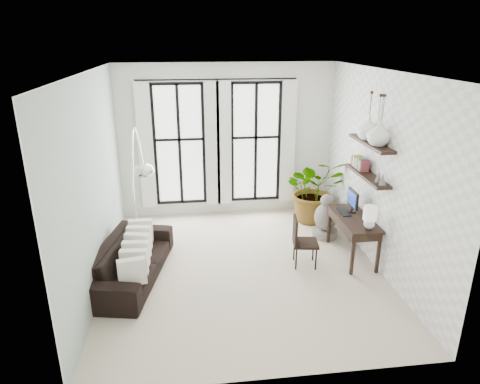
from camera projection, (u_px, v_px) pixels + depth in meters
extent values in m
plane|color=beige|center=(243.00, 268.00, 7.20)|extent=(5.00, 5.00, 0.00)
plane|color=white|center=(243.00, 71.00, 6.11)|extent=(5.00, 5.00, 0.00)
plane|color=#9EB0A4|center=(94.00, 184.00, 6.39)|extent=(0.00, 5.00, 5.00)
plane|color=white|center=(380.00, 172.00, 6.92)|extent=(0.00, 5.00, 5.00)
plane|color=white|center=(227.00, 141.00, 8.99)|extent=(4.50, 0.00, 4.50)
cube|color=white|center=(179.00, 145.00, 8.86)|extent=(1.00, 0.02, 2.50)
cube|color=white|center=(146.00, 147.00, 8.68)|extent=(0.30, 0.04, 2.60)
cube|color=white|center=(213.00, 145.00, 8.84)|extent=(0.30, 0.04, 2.60)
cube|color=white|center=(256.00, 143.00, 9.04)|extent=(1.00, 0.02, 2.50)
cube|color=white|center=(224.00, 145.00, 8.87)|extent=(0.30, 0.04, 2.60)
cube|color=white|center=(288.00, 143.00, 9.03)|extent=(0.30, 0.04, 2.60)
cylinder|color=black|center=(217.00, 79.00, 8.41)|extent=(3.20, 0.03, 0.03)
cube|color=black|center=(367.00, 176.00, 7.08)|extent=(0.25, 1.30, 0.05)
cube|color=black|center=(371.00, 143.00, 6.90)|extent=(0.25, 1.30, 0.05)
cube|color=#C13330|center=(356.00, 160.00, 7.56)|extent=(0.16, 0.03, 0.18)
cube|color=#3440B6|center=(357.00, 161.00, 7.51)|extent=(0.16, 0.03, 0.18)
cube|color=#FFEF38|center=(358.00, 161.00, 7.47)|extent=(0.16, 0.03, 0.18)
cube|color=#38A868|center=(359.00, 162.00, 7.43)|extent=(0.16, 0.03, 0.18)
cube|color=#A854C4|center=(360.00, 163.00, 7.39)|extent=(0.16, 0.03, 0.18)
cube|color=#FF9738|center=(361.00, 164.00, 7.35)|extent=(0.16, 0.03, 0.18)
cube|color=#494949|center=(362.00, 164.00, 7.30)|extent=(0.16, 0.04, 0.18)
cube|color=teal|center=(363.00, 165.00, 7.26)|extent=(0.16, 0.04, 0.18)
cube|color=tan|center=(364.00, 166.00, 7.22)|extent=(0.16, 0.04, 0.18)
cube|color=brown|center=(365.00, 167.00, 7.18)|extent=(0.16, 0.04, 0.18)
cone|color=gray|center=(379.00, 176.00, 6.67)|extent=(0.10, 0.10, 0.18)
cone|color=gray|center=(383.00, 179.00, 6.53)|extent=(0.10, 0.10, 0.18)
imported|color=black|center=(131.00, 260.00, 6.82)|extent=(1.27, 2.31, 0.64)
cube|color=white|center=(132.00, 272.00, 6.12)|extent=(0.40, 0.12, 0.40)
cube|color=white|center=(134.00, 262.00, 6.38)|extent=(0.40, 0.12, 0.40)
cube|color=white|center=(136.00, 253.00, 6.64)|extent=(0.40, 0.12, 0.40)
cube|color=white|center=(138.00, 245.00, 6.90)|extent=(0.40, 0.12, 0.40)
cube|color=white|center=(139.00, 237.00, 7.16)|extent=(0.40, 0.12, 0.40)
cube|color=white|center=(141.00, 230.00, 7.42)|extent=(0.40, 0.12, 0.40)
imported|color=#2D7228|center=(314.00, 190.00, 8.86)|extent=(1.28, 1.12, 1.38)
cube|color=black|center=(354.00, 218.00, 7.33)|extent=(0.54, 1.28, 0.04)
cube|color=black|center=(352.00, 223.00, 7.35)|extent=(0.49, 1.22, 0.12)
cube|color=black|center=(353.00, 255.00, 6.88)|extent=(0.05, 0.05, 0.71)
cube|color=black|center=(378.00, 253.00, 6.93)|extent=(0.05, 0.05, 0.71)
cube|color=black|center=(329.00, 225.00, 7.98)|extent=(0.05, 0.05, 0.71)
cube|color=black|center=(352.00, 224.00, 8.03)|extent=(0.05, 0.05, 0.71)
cube|color=black|center=(353.00, 198.00, 7.47)|extent=(0.04, 0.42, 0.30)
cube|color=navy|center=(352.00, 199.00, 7.46)|extent=(0.00, 0.36, 0.24)
cube|color=black|center=(344.00, 212.00, 7.53)|extent=(0.15, 0.40, 0.02)
sphere|color=silver|center=(369.00, 224.00, 6.83)|extent=(0.18, 0.18, 0.18)
cylinder|color=white|center=(370.00, 213.00, 6.77)|extent=(0.22, 0.22, 0.22)
cube|color=black|center=(305.00, 243.00, 7.17)|extent=(0.46, 0.46, 0.05)
cube|color=black|center=(295.00, 231.00, 7.09)|extent=(0.09, 0.41, 0.46)
cylinder|color=black|center=(298.00, 260.00, 7.07)|extent=(0.03, 0.03, 0.38)
cylinder|color=black|center=(317.00, 259.00, 7.11)|extent=(0.03, 0.03, 0.38)
cylinder|color=black|center=(293.00, 251.00, 7.38)|extent=(0.03, 0.03, 0.38)
cylinder|color=black|center=(311.00, 250.00, 7.41)|extent=(0.03, 0.03, 0.38)
cylinder|color=silver|center=(137.00, 231.00, 8.45)|extent=(0.35, 0.35, 0.10)
cylinder|color=silver|center=(135.00, 209.00, 8.29)|extent=(0.03, 0.03, 0.96)
ellipsoid|color=silver|center=(144.00, 170.00, 6.40)|extent=(0.31, 0.31, 0.20)
cylinder|color=gray|center=(324.00, 233.00, 8.32)|extent=(0.48, 0.48, 0.14)
ellipsoid|color=gray|center=(326.00, 217.00, 8.21)|extent=(0.43, 0.43, 0.53)
sphere|color=gray|center=(327.00, 201.00, 8.09)|extent=(0.24, 0.24, 0.24)
imported|color=white|center=(379.00, 133.00, 6.59)|extent=(0.37, 0.37, 0.38)
imported|color=white|center=(369.00, 128.00, 6.96)|extent=(0.37, 0.37, 0.38)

